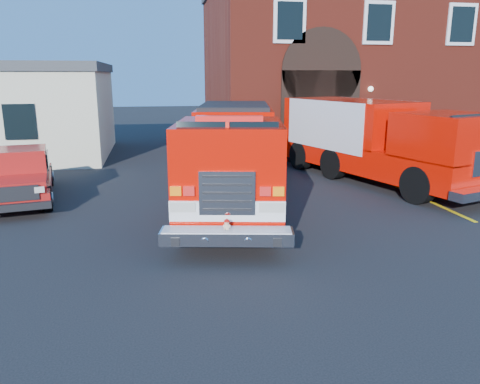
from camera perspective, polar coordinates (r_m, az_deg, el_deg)
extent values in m
plane|color=black|center=(11.74, -1.07, -4.77)|extent=(100.00, 100.00, 0.00)
cube|color=yellow|center=(15.05, 23.46, -1.70)|extent=(0.12, 3.00, 0.01)
cube|color=yellow|center=(17.53, 18.08, 0.88)|extent=(0.12, 3.00, 0.01)
cube|color=yellow|center=(20.15, 14.07, 2.79)|extent=(0.12, 3.00, 0.01)
cube|color=maroon|center=(27.21, 13.30, 14.12)|extent=(15.00, 10.00, 8.00)
cube|color=black|center=(21.32, 9.70, 9.03)|extent=(3.60, 0.12, 4.00)
cylinder|color=black|center=(21.25, 9.93, 14.41)|extent=(3.60, 0.12, 3.60)
cube|color=black|center=(20.87, 6.09, 20.05)|extent=(1.40, 0.10, 1.80)
cube|color=black|center=(22.31, 16.57, 19.18)|extent=(1.40, 0.10, 1.80)
cube|color=black|center=(24.34, 25.44, 17.96)|extent=(1.40, 0.10, 1.80)
cube|color=black|center=(20.68, -25.25, 7.76)|extent=(1.20, 0.10, 1.40)
cylinder|color=black|center=(11.23, -6.77, -2.87)|extent=(0.54, 1.12, 1.07)
cylinder|color=black|center=(11.16, 4.23, -2.92)|extent=(0.54, 1.12, 1.07)
cube|color=red|center=(14.09, -0.84, 1.92)|extent=(4.11, 9.08, 0.88)
cube|color=red|center=(16.12, -0.63, 7.50)|extent=(3.23, 4.68, 1.56)
cube|color=red|center=(11.10, -1.27, 4.77)|extent=(3.00, 3.54, 1.46)
cube|color=black|center=(9.84, -1.54, 5.88)|extent=(2.12, 0.50, 0.92)
cube|color=red|center=(11.00, -1.30, 8.94)|extent=(1.59, 0.63, 0.14)
cube|color=white|center=(9.77, -1.57, -2.37)|extent=(2.40, 0.53, 0.43)
cube|color=silver|center=(9.66, -1.59, -0.17)|extent=(1.16, 0.29, 0.92)
cube|color=silver|center=(9.65, -1.62, -5.44)|extent=(2.78, 1.06, 0.27)
cube|color=#B7B7BF|center=(16.20, -5.02, 7.47)|extent=(0.73, 3.45, 1.27)
cube|color=#B7B7BF|center=(16.14, 3.77, 7.47)|extent=(0.73, 3.45, 1.27)
sphere|color=beige|center=(9.59, -1.62, -4.25)|extent=(0.15, 0.15, 0.13)
sphere|color=beige|center=(9.55, -1.63, -3.71)|extent=(0.12, 0.12, 0.11)
sphere|color=beige|center=(9.55, -1.87, -3.47)|extent=(0.05, 0.05, 0.04)
sphere|color=beige|center=(9.55, -1.39, -3.48)|extent=(0.05, 0.05, 0.04)
ellipsoid|color=red|center=(9.55, -1.63, -3.52)|extent=(0.13, 0.13, 0.06)
cylinder|color=red|center=(9.54, -1.63, -3.62)|extent=(0.15, 0.15, 0.01)
cylinder|color=black|center=(14.47, -22.43, -0.75)|extent=(0.38, 0.75, 0.71)
cube|color=#A61815|center=(16.09, -25.17, 0.87)|extent=(2.64, 5.15, 0.40)
cube|color=#A61815|center=(14.33, -25.74, 0.79)|extent=(1.86, 1.61, 0.31)
cube|color=#A61815|center=(15.70, -25.50, 3.20)|extent=(1.90, 1.88, 0.89)
cube|color=#A61815|center=(17.43, -25.00, 3.01)|extent=(1.95, 2.14, 0.49)
cube|color=black|center=(13.67, -25.77, -1.73)|extent=(1.81, 0.45, 0.20)
cylinder|color=black|center=(15.05, 20.88, 0.79)|extent=(0.70, 1.21, 1.15)
cylinder|color=black|center=(16.83, 26.07, 1.60)|extent=(0.70, 1.21, 1.15)
cube|color=red|center=(17.78, 16.36, 4.09)|extent=(5.02, 8.77, 0.94)
cube|color=red|center=(18.77, 13.26, 8.49)|extent=(4.07, 5.78, 1.57)
cube|color=red|center=(15.70, 24.12, 6.25)|extent=(3.25, 3.18, 1.36)
cube|color=#B7B7BF|center=(17.94, 10.03, 8.07)|extent=(1.37, 4.20, 1.78)
cube|color=#B7B7BF|center=(19.67, 16.17, 8.24)|extent=(1.37, 4.20, 1.78)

